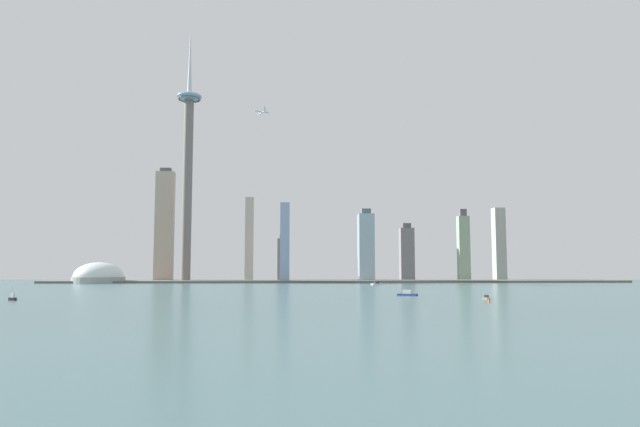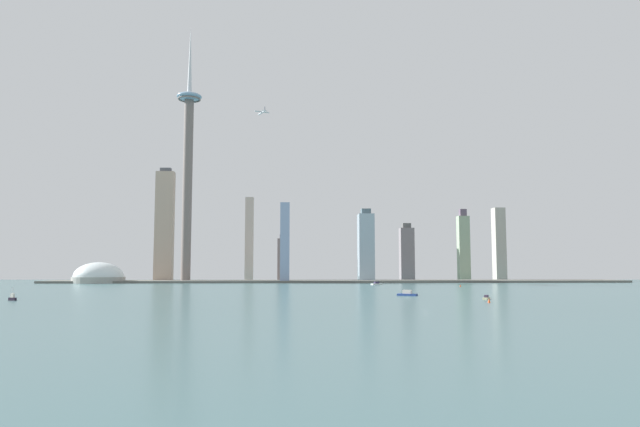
{
  "view_description": "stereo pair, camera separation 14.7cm",
  "coord_description": "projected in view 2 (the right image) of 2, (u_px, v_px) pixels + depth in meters",
  "views": [
    {
      "loc": [
        -69.14,
        -295.33,
        21.73
      ],
      "look_at": [
        -27.62,
        514.9,
        96.9
      ],
      "focal_mm": 32.48,
      "sensor_mm": 36.0,
      "label": 1
    },
    {
      "loc": [
        -68.99,
        -295.34,
        21.73
      ],
      "look_at": [
        -27.62,
        514.9,
        96.9
      ],
      "focal_mm": 32.48,
      "sensor_mm": 36.0,
      "label": 2
    }
  ],
  "objects": [
    {
      "name": "boat_2",
      "position": [
        12.0,
        298.0,
        376.28
      ],
      "size": [
        6.17,
        4.33,
        8.71
      ],
      "rotation": [
        0.0,
        0.0,
        5.79
      ],
      "color": "black",
      "rests_on": "ground"
    },
    {
      "name": "boat_1",
      "position": [
        377.0,
        284.0,
        708.17
      ],
      "size": [
        15.14,
        12.21,
        3.86
      ],
      "rotation": [
        0.0,
        0.0,
        0.59
      ],
      "color": "white",
      "rests_on": "ground"
    },
    {
      "name": "boat_3",
      "position": [
        486.0,
        298.0,
        390.52
      ],
      "size": [
        8.2,
        11.33,
        2.86
      ],
      "rotation": [
        0.0,
        0.0,
        1.06
      ],
      "color": "beige",
      "rests_on": "ground"
    },
    {
      "name": "skyscraper_6",
      "position": [
        407.0,
        253.0,
        912.13
      ],
      "size": [
        21.68,
        18.52,
        90.79
      ],
      "color": "slate",
      "rests_on": "ground"
    },
    {
      "name": "observation_tower",
      "position": [
        188.0,
        158.0,
        831.91
      ],
      "size": [
        36.02,
        36.02,
        373.36
      ],
      "color": "slate",
      "rests_on": "ground"
    },
    {
      "name": "stadium_dome",
      "position": [
        99.0,
        277.0,
        791.87
      ],
      "size": [
        70.03,
        70.03,
        40.04
      ],
      "color": "#9EA099",
      "rests_on": "ground"
    },
    {
      "name": "ground_plane",
      "position": [
        425.0,
        310.0,
        295.2
      ],
      "size": [
        6000.0,
        6000.0,
        0.0
      ],
      "primitive_type": "plane",
      "color": "#43666A"
    },
    {
      "name": "channel_buoy_0",
      "position": [
        489.0,
        300.0,
        353.45
      ],
      "size": [
        1.7,
        1.7,
        2.75
      ],
      "primitive_type": "cone",
      "color": "#E54C19",
      "rests_on": "ground"
    },
    {
      "name": "skyscraper_0",
      "position": [
        249.0,
        239.0,
        904.84
      ],
      "size": [
        12.63,
        13.09,
        131.0
      ],
      "color": "beige",
      "rests_on": "ground"
    },
    {
      "name": "skyscraper_2",
      "position": [
        164.0,
        226.0,
        844.35
      ],
      "size": [
        26.15,
        15.17,
        167.0
      ],
      "color": "tan",
      "rests_on": "ground"
    },
    {
      "name": "boat_0",
      "position": [
        407.0,
        294.0,
        439.26
      ],
      "size": [
        15.81,
        12.02,
        4.29
      ],
      "rotation": [
        0.0,
        0.0,
        5.8
      ],
      "color": "navy",
      "rests_on": "ground"
    },
    {
      "name": "skyscraper_3",
      "position": [
        464.0,
        247.0,
        892.24
      ],
      "size": [
        16.95,
        15.11,
        111.23
      ],
      "color": "#91A789",
      "rests_on": "ground"
    },
    {
      "name": "airplane",
      "position": [
        262.0,
        112.0,
        828.71
      ],
      "size": [
        21.47,
        23.88,
        7.21
      ],
      "rotation": [
        0.0,
        0.0,
        2.01
      ],
      "color": "silver"
    },
    {
      "name": "skyscraper_1",
      "position": [
        366.0,
        247.0,
        842.19
      ],
      "size": [
        22.34,
        27.1,
        106.46
      ],
      "color": "#9AB2C2",
      "rests_on": "ground"
    },
    {
      "name": "skyscraper_4",
      "position": [
        283.0,
        259.0,
        862.76
      ],
      "size": [
        16.8,
        18.54,
        70.42
      ],
      "color": "gray",
      "rests_on": "ground"
    },
    {
      "name": "skyscraper_5",
      "position": [
        285.0,
        243.0,
        802.13
      ],
      "size": [
        12.95,
        15.41,
        111.08
      ],
      "color": "#8EA4CA",
      "rests_on": "ground"
    },
    {
      "name": "skyscraper_7",
      "position": [
        499.0,
        244.0,
        943.13
      ],
      "size": [
        17.27,
        19.9,
        118.14
      ],
      "color": "#A9A599",
      "rests_on": "ground"
    },
    {
      "name": "channel_buoy_1",
      "position": [
        460.0,
        286.0,
        641.0
      ],
      "size": [
        1.95,
        1.95,
        2.36
      ],
      "primitive_type": "cone",
      "color": "#E54C19",
      "rests_on": "ground"
    },
    {
      "name": "waterfront_pier",
      "position": [
        339.0,
        281.0,
        821.04
      ],
      "size": [
        815.25,
        72.72,
        3.04
      ],
      "primitive_type": "cube",
      "color": "slate",
      "rests_on": "ground"
    }
  ]
}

